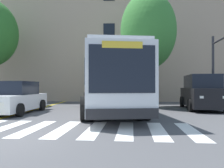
{
  "coord_description": "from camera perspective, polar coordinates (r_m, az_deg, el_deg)",
  "views": [
    {
      "loc": [
        3.27,
        -5.76,
        1.5
      ],
      "look_at": [
        2.66,
        5.99,
        1.62
      ],
      "focal_mm": 35.0,
      "sensor_mm": 36.0,
      "label": 1
    }
  ],
  "objects": [
    {
      "name": "lane_line_yellow_outer",
      "position": [
        22.38,
        -11.61,
        -4.39
      ],
      "size": [
        0.12,
        36.0,
        0.01
      ],
      "primitive_type": "cube",
      "color": "gold",
      "rests_on": "ground"
    },
    {
      "name": "street_tree_curbside_large",
      "position": [
        16.6,
        9.43,
        13.4
      ],
      "size": [
        4.72,
        4.74,
        8.35
      ],
      "color": "brown",
      "rests_on": "ground"
    },
    {
      "name": "car_black_far_lane",
      "position": [
        15.25,
        22.39,
        -2.18
      ],
      "size": [
        2.58,
        4.95,
        2.23
      ],
      "color": "black",
      "rests_on": "ground"
    },
    {
      "name": "ground_plane",
      "position": [
        6.79,
        -26.72,
        -13.28
      ],
      "size": [
        120.0,
        120.0,
        0.0
      ],
      "primitive_type": "plane",
      "color": "#4C4C4F"
    },
    {
      "name": "traffic_light_near_corner",
      "position": [
        14.87,
        26.38,
        5.9
      ],
      "size": [
        0.38,
        2.82,
        4.81
      ],
      "color": "#28282D",
      "rests_on": "ground"
    },
    {
      "name": "car_red_behind_bus",
      "position": [
        22.86,
        1.05,
        -2.16
      ],
      "size": [
        2.13,
        4.51,
        1.92
      ],
      "color": "#AD1E1E",
      "rests_on": "ground"
    },
    {
      "name": "building_facade",
      "position": [
        26.47,
        -0.05,
        10.29
      ],
      "size": [
        31.48,
        10.06,
        12.96
      ],
      "color": "tan",
      "rests_on": "ground"
    },
    {
      "name": "city_bus",
      "position": [
        12.8,
        -0.85,
        0.66
      ],
      "size": [
        4.19,
        10.98,
        3.31
      ],
      "color": "white",
      "rests_on": "ground"
    },
    {
      "name": "lane_line_yellow_inner",
      "position": [
        22.42,
        -12.01,
        -4.38
      ],
      "size": [
        0.12,
        36.0,
        0.01
      ],
      "primitive_type": "cube",
      "color": "gold",
      "rests_on": "ground"
    },
    {
      "name": "crosswalk",
      "position": [
        8.19,
        -16.1,
        -11.08
      ],
      "size": [
        10.39,
        3.54,
        0.01
      ],
      "color": "white",
      "rests_on": "ground"
    },
    {
      "name": "car_white_near_lane",
      "position": [
        13.41,
        -23.75,
        -3.49
      ],
      "size": [
        2.18,
        4.63,
        1.77
      ],
      "color": "white",
      "rests_on": "ground"
    }
  ]
}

